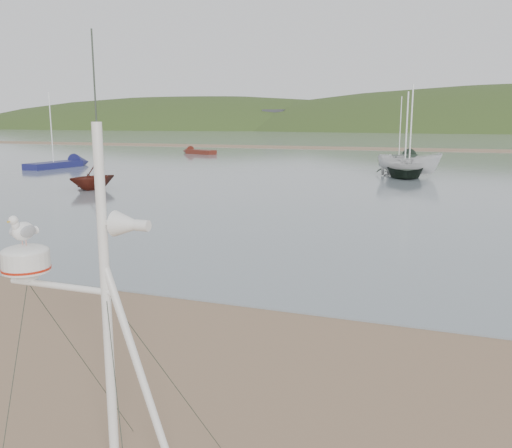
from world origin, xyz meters
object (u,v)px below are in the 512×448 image
(sailboat_blue_near, at_px, (69,163))
(sailboat_dark_mid, at_px, (406,157))
(boat_white, at_px, (410,145))
(mast_rig, at_px, (104,396))
(dinghy_red_far, at_px, (194,151))
(boat_red, at_px, (92,165))
(boat_dark, at_px, (406,138))

(sailboat_blue_near, bearing_deg, sailboat_dark_mid, 35.58)
(boat_white, height_order, sailboat_blue_near, sailboat_blue_near)
(mast_rig, height_order, sailboat_dark_mid, sailboat_dark_mid)
(boat_white, relative_size, sailboat_blue_near, 0.64)
(boat_white, xyz_separation_m, dinghy_red_far, (-26.13, 18.77, -1.93))
(boat_red, relative_size, dinghy_red_far, 0.52)
(boat_dark, bearing_deg, sailboat_dark_mid, 86.08)
(boat_dark, bearing_deg, mast_rig, -98.29)
(boat_white, xyz_separation_m, sailboat_dark_mid, (-1.67, 17.61, -1.92))
(boat_dark, height_order, sailboat_dark_mid, sailboat_dark_mid)
(boat_red, xyz_separation_m, sailboat_dark_mid, (14.59, 31.31, -1.12))
(boat_red, bearing_deg, sailboat_dark_mid, 88.70)
(boat_dark, height_order, boat_white, boat_dark)
(sailboat_blue_near, height_order, sailboat_dark_mid, sailboat_dark_mid)
(boat_white, xyz_separation_m, sailboat_blue_near, (-28.01, -1.23, -1.92))
(boat_dark, distance_m, dinghy_red_far, 32.31)
(sailboat_dark_mid, relative_size, dinghy_red_far, 1.29)
(boat_white, distance_m, sailboat_blue_near, 28.10)
(boat_white, height_order, sailboat_dark_mid, sailboat_dark_mid)
(mast_rig, xyz_separation_m, sailboat_dark_mid, (-1.49, 52.60, -0.85))
(sailboat_blue_near, bearing_deg, boat_dark, 1.64)
(boat_red, relative_size, sailboat_dark_mid, 0.40)
(mast_rig, xyz_separation_m, boat_red, (-16.08, 21.28, 0.28))
(boat_dark, distance_m, sailboat_dark_mid, 18.26)
(mast_rig, relative_size, boat_dark, 0.89)
(boat_red, distance_m, sailboat_blue_near, 17.17)
(boat_white, relative_size, sailboat_dark_mid, 0.63)
(dinghy_red_far, bearing_deg, boat_dark, -36.58)
(mast_rig, distance_m, boat_white, 35.01)
(boat_red, xyz_separation_m, sailboat_blue_near, (-11.74, 12.47, -1.12))
(mast_rig, relative_size, boat_white, 1.09)
(mast_rig, height_order, boat_red, mast_rig)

